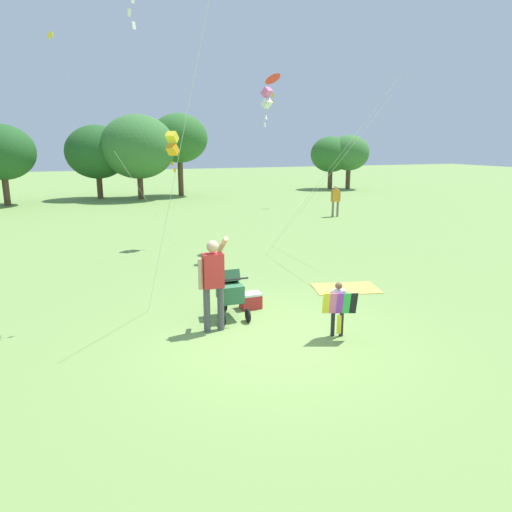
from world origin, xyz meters
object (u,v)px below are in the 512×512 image
at_px(stroller, 230,289).
at_px(person_red_shirt, 336,198).
at_px(child_with_butterfly_kite, 338,305).
at_px(cooler_box, 251,300).
at_px(kite_orange_delta, 268,99).
at_px(person_adult_flyer, 213,277).
at_px(picnic_blanket, 346,288).
at_px(kite_blue_high, 274,82).
at_px(kite_green_novelty, 172,144).

xyz_separation_m(stroller, person_red_shirt, (9.15, 11.42, 0.30)).
relative_size(child_with_butterfly_kite, person_red_shirt, 0.69).
bearing_deg(stroller, child_with_butterfly_kite, -47.54).
bearing_deg(person_red_shirt, stroller, -128.72).
relative_size(child_with_butterfly_kite, cooler_box, 2.36).
bearing_deg(kite_orange_delta, cooler_box, -116.20).
distance_m(person_adult_flyer, stroller, 0.91).
distance_m(kite_orange_delta, picnic_blanket, 6.32).
height_order(kite_blue_high, cooler_box, kite_blue_high).
xyz_separation_m(picnic_blanket, cooler_box, (-2.73, -0.49, 0.17)).
height_order(stroller, cooler_box, stroller).
height_order(child_with_butterfly_kite, kite_orange_delta, kite_orange_delta).
bearing_deg(kite_green_novelty, person_red_shirt, 24.68).
distance_m(stroller, cooler_box, 0.81).
height_order(child_with_butterfly_kite, kite_blue_high, kite_blue_high).
xyz_separation_m(child_with_butterfly_kite, cooler_box, (-0.97, 2.07, -0.46)).
bearing_deg(kite_green_novelty, child_with_butterfly_kite, -82.55).
bearing_deg(person_adult_flyer, person_red_shirt, 51.16).
distance_m(kite_orange_delta, person_red_shirt, 9.90).
xyz_separation_m(kite_blue_high, picnic_blanket, (-0.25, -5.29, -5.50)).
bearing_deg(stroller, picnic_blanket, 14.29).
height_order(person_adult_flyer, stroller, person_adult_flyer).
bearing_deg(picnic_blanket, child_with_butterfly_kite, -124.52).
height_order(kite_green_novelty, cooler_box, kite_green_novelty).
bearing_deg(kite_orange_delta, picnic_blanket, -83.03).
xyz_separation_m(person_adult_flyer, stroller, (0.51, 0.59, -0.47)).
bearing_deg(child_with_butterfly_kite, kite_blue_high, 75.63).
xyz_separation_m(person_adult_flyer, person_red_shirt, (9.67, 12.01, -0.17)).
bearing_deg(person_adult_flyer, kite_blue_high, 58.71).
height_order(person_red_shirt, cooler_box, person_red_shirt).
xyz_separation_m(kite_green_novelty, cooler_box, (0.22, -7.03, -3.36)).
bearing_deg(kite_blue_high, child_with_butterfly_kite, -104.37).
distance_m(person_adult_flyer, cooler_box, 1.71).
xyz_separation_m(kite_orange_delta, cooler_box, (-2.23, -4.54, -4.66)).
relative_size(stroller, kite_green_novelty, 0.27).
bearing_deg(child_with_butterfly_kite, kite_orange_delta, 79.18).
relative_size(child_with_butterfly_kite, kite_orange_delta, 0.20).
height_order(stroller, kite_blue_high, kite_blue_high).
bearing_deg(picnic_blanket, person_red_shirt, 61.12).
bearing_deg(stroller, cooler_box, 30.93).
xyz_separation_m(stroller, cooler_box, (0.59, 0.36, -0.43)).
xyz_separation_m(kite_blue_high, cooler_box, (-2.98, -5.78, -5.34)).
bearing_deg(person_red_shirt, picnic_blanket, -118.88).
bearing_deg(child_with_butterfly_kite, kite_green_novelty, 97.45).
xyz_separation_m(child_with_butterfly_kite, kite_orange_delta, (1.26, 6.61, 4.20)).
xyz_separation_m(kite_orange_delta, kite_green_novelty, (-2.45, 2.49, -1.31)).
relative_size(kite_blue_high, cooler_box, 12.90).
xyz_separation_m(stroller, picnic_blanket, (3.32, 0.85, -0.60)).
distance_m(child_with_butterfly_kite, kite_orange_delta, 7.93).
distance_m(kite_blue_high, cooler_box, 8.41).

